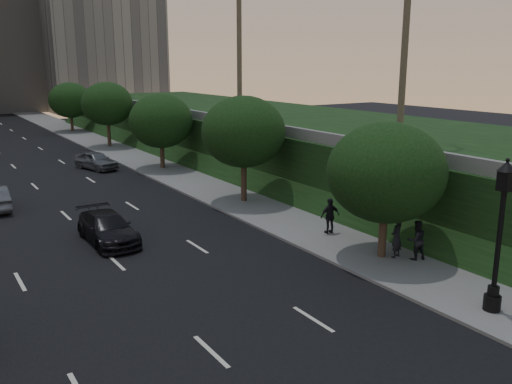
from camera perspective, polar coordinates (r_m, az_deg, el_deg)
road_surface at (r=40.04m, az=-21.74°, el=0.01°), size 16.00×140.00×0.02m
sidewalk_right at (r=43.01m, az=-8.28°, el=1.81°), size 4.50×140.00×0.15m
embankment at (r=47.03m, az=5.88°, el=5.27°), size 18.00×90.00×4.00m
parapet_wall at (r=42.03m, az=-3.26°, el=7.56°), size 0.35×90.00×0.70m
office_block_right at (r=109.34m, az=-16.80°, el=17.88°), size 20.00×22.00×36.00m
tree_right_a at (r=24.29m, az=13.54°, el=2.01°), size 5.20×5.20×6.24m
tree_right_b at (r=33.54m, az=-1.32°, el=6.34°), size 5.20×5.20×6.74m
tree_right_c at (r=45.15m, az=-9.98°, el=7.38°), size 5.20×5.20×6.24m
tree_right_d at (r=58.23m, az=-15.41°, el=8.94°), size 5.20×5.20×6.74m
tree_right_e at (r=72.69m, az=-18.98°, el=9.13°), size 5.20×5.20×6.24m
street_lamp at (r=20.50m, az=24.17°, el=-4.96°), size 0.64×0.64×5.62m
sedan_near_right at (r=27.75m, az=-15.35°, el=-3.70°), size 2.08×5.03×1.45m
sedan_far_right at (r=46.84m, az=-16.49°, el=3.20°), size 2.98×4.75×1.51m
pedestrian_a at (r=25.08m, az=14.58°, el=-4.62°), size 0.79×0.63×1.88m
pedestrian_b at (r=25.07m, az=16.53°, el=-4.86°), size 1.03×0.90×1.80m
pedestrian_c at (r=27.88m, az=7.80°, el=-2.51°), size 1.14×0.60×1.85m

